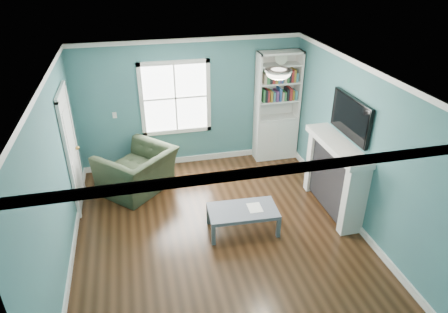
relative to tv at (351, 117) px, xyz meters
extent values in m
plane|color=black|center=(-2.20, -0.20, -1.72)|extent=(5.00, 5.00, 0.00)
plane|color=teal|center=(-2.20, 2.30, -0.43)|extent=(4.50, 0.00, 4.50)
plane|color=teal|center=(-2.20, -2.70, -0.43)|extent=(4.50, 0.00, 4.50)
plane|color=teal|center=(-4.45, -0.20, -0.43)|extent=(0.00, 5.00, 5.00)
plane|color=teal|center=(0.05, -0.20, -0.43)|extent=(0.00, 5.00, 5.00)
plane|color=white|center=(-2.20, -0.20, 0.88)|extent=(5.00, 5.00, 0.00)
cube|color=white|center=(-2.20, 2.28, -1.66)|extent=(4.50, 0.03, 0.12)
cube|color=white|center=(-4.44, -0.20, -1.66)|extent=(0.03, 5.00, 0.12)
cube|color=white|center=(0.03, -0.20, -1.66)|extent=(0.03, 5.00, 0.12)
cube|color=white|center=(-2.20, 2.28, 0.84)|extent=(4.50, 0.04, 0.08)
cube|color=white|center=(-2.20, -2.68, 0.84)|extent=(4.50, 0.04, 0.08)
cube|color=white|center=(-4.43, -0.20, 0.84)|extent=(0.04, 5.00, 0.08)
cube|color=white|center=(0.03, -0.20, 0.84)|extent=(0.04, 5.00, 0.08)
cube|color=white|center=(-2.50, 2.29, -0.27)|extent=(1.24, 0.01, 1.34)
cube|color=white|center=(-3.16, 2.28, -0.27)|extent=(0.08, 0.06, 1.50)
cube|color=white|center=(-1.84, 2.28, -0.27)|extent=(0.08, 0.06, 1.50)
cube|color=white|center=(-2.50, 2.28, -0.98)|extent=(1.40, 0.06, 0.08)
cube|color=white|center=(-2.50, 2.28, 0.44)|extent=(1.40, 0.06, 0.08)
cube|color=white|center=(-2.50, 2.28, -0.27)|extent=(1.24, 0.03, 0.03)
cube|color=white|center=(-2.50, 2.28, -0.27)|extent=(0.03, 0.03, 1.34)
cube|color=silver|center=(-0.43, 2.10, -1.27)|extent=(0.90, 0.35, 0.90)
cube|color=silver|center=(-0.86, 2.10, -0.12)|extent=(0.04, 0.35, 1.40)
cube|color=silver|center=(0.00, 2.10, -0.12)|extent=(0.04, 0.35, 1.40)
cube|color=silver|center=(-0.43, 2.26, -0.12)|extent=(0.90, 0.02, 1.40)
cube|color=silver|center=(-0.43, 2.10, 0.55)|extent=(0.90, 0.35, 0.04)
cube|color=silver|center=(-0.43, 2.10, -0.80)|extent=(0.84, 0.33, 0.03)
cube|color=silver|center=(-0.43, 2.10, -0.42)|extent=(0.84, 0.33, 0.03)
cube|color=silver|center=(-0.43, 2.10, -0.04)|extent=(0.84, 0.33, 0.03)
cube|color=silver|center=(-0.43, 2.10, 0.32)|extent=(0.84, 0.33, 0.03)
cube|color=#33723F|center=(-0.43, 2.08, -0.30)|extent=(0.70, 0.25, 0.22)
cube|color=black|center=(-0.43, 2.08, 0.08)|extent=(0.70, 0.25, 0.22)
cylinder|color=beige|center=(-0.43, 2.05, 0.46)|extent=(0.26, 0.06, 0.26)
cube|color=black|center=(-0.11, 0.00, -1.12)|extent=(0.30, 1.20, 1.10)
cube|color=black|center=(-0.13, 0.00, -1.32)|extent=(0.22, 0.65, 0.70)
cube|color=silver|center=(-0.13, -0.67, -1.12)|extent=(0.36, 0.16, 1.20)
cube|color=silver|center=(-0.13, 0.67, -1.12)|extent=(0.36, 0.16, 1.20)
cube|color=silver|center=(-0.15, 0.00, -0.47)|extent=(0.44, 1.58, 0.10)
cube|color=black|center=(0.00, 0.00, 0.00)|extent=(0.06, 1.10, 0.65)
cube|color=silver|center=(-4.43, 1.20, -0.70)|extent=(0.04, 0.80, 2.05)
cube|color=white|center=(-4.42, 0.75, -0.70)|extent=(0.05, 0.08, 2.13)
cube|color=white|center=(-4.42, 1.65, -0.70)|extent=(0.05, 0.08, 2.13)
cube|color=white|center=(-4.42, 1.20, 0.36)|extent=(0.05, 0.98, 0.08)
sphere|color=#BF8C3F|center=(-4.37, 1.50, -0.77)|extent=(0.07, 0.07, 0.07)
ellipsoid|color=white|center=(-1.30, -0.10, 0.82)|extent=(0.34, 0.34, 0.15)
cylinder|color=white|center=(-1.30, -0.10, 0.86)|extent=(0.38, 0.38, 0.03)
cube|color=white|center=(-3.70, 2.28, -0.52)|extent=(0.08, 0.01, 0.12)
imported|color=#202D1C|center=(-3.38, 1.40, -1.18)|extent=(1.45, 1.45, 1.09)
cube|color=#4B535B|center=(-2.33, -0.47, -1.55)|extent=(0.06, 0.06, 0.34)
cube|color=#4B535B|center=(-1.29, -0.52, -1.55)|extent=(0.06, 0.06, 0.34)
cube|color=#4B535B|center=(-2.30, 0.07, -1.55)|extent=(0.06, 0.06, 0.34)
cube|color=#4B535B|center=(-1.26, 0.02, -1.55)|extent=(0.06, 0.06, 0.34)
cube|color=#525A69|center=(-1.80, -0.22, -1.35)|extent=(1.13, 0.66, 0.06)
cube|color=white|center=(-1.60, -0.22, -1.32)|extent=(0.23, 0.28, 0.00)
camera|label=1|loc=(-3.29, -5.23, 2.40)|focal=32.00mm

